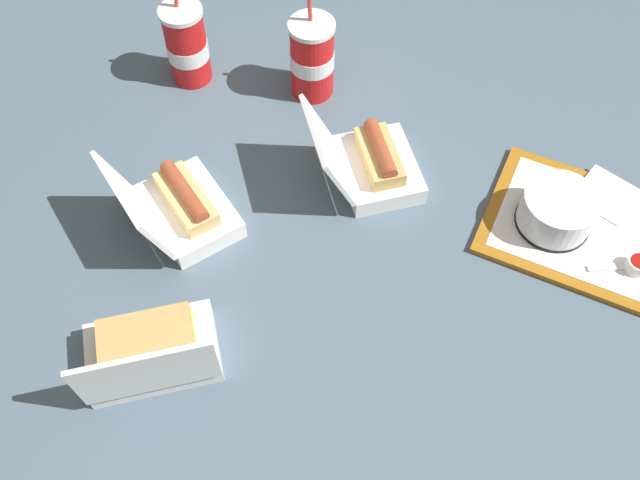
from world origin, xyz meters
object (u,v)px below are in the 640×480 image
cake_container (557,211)px  plastic_fork (619,267)px  clamshell_hotdog_back (182,207)px  food_tray (591,232)px  ketchup_cup (638,265)px  clamshell_hotdog_left (372,163)px  soda_cup_right (312,58)px  clamshell_sandwich_center (151,351)px  soda_cup_back (187,45)px

cake_container → plastic_fork: bearing=161.1°
plastic_fork → clamshell_hotdog_back: (0.74, 0.22, 0.02)m
food_tray → cake_container: cake_container is taller
cake_container → ketchup_cup: size_ratio=3.35×
plastic_fork → cake_container: bearing=-48.3°
food_tray → clamshell_hotdog_left: clamshell_hotdog_left is taller
cake_container → soda_cup_right: bearing=-13.5°
food_tray → cake_container: (0.07, 0.01, 0.04)m
ketchup_cup → clamshell_sandwich_center: (0.66, 0.49, 0.02)m
clamshell_hotdog_back → clamshell_hotdog_left: same height
ketchup_cup → clamshell_hotdog_back: (0.76, 0.23, 0.01)m
clamshell_hotdog_back → soda_cup_back: size_ratio=1.08×
clamshell_sandwich_center → cake_container: bearing=-133.6°
plastic_fork → soda_cup_back: (0.91, -0.10, 0.07)m
soda_cup_right → clamshell_hotdog_left: bearing=141.2°
clamshell_sandwich_center → ketchup_cup: bearing=-143.2°
food_tray → soda_cup_right: 0.62m
cake_container → plastic_fork: cake_container is taller
food_tray → soda_cup_back: size_ratio=1.60×
clamshell_sandwich_center → clamshell_hotdog_left: clamshell_sandwich_center is taller
clamshell_sandwich_center → clamshell_hotdog_left: bearing=-108.6°
ketchup_cup → clamshell_hotdog_left: size_ratio=0.15×
clamshell_hotdog_back → clamshell_hotdog_left: (-0.27, -0.24, -0.00)m
clamshell_hotdog_back → ketchup_cup: bearing=-163.0°
food_tray → clamshell_sandwich_center: 0.79m
food_tray → ketchup_cup: (-0.09, 0.05, 0.02)m
clamshell_sandwich_center → soda_cup_back: (0.28, -0.59, 0.04)m
clamshell_hotdog_back → clamshell_sandwich_center: 0.28m
clamshell_hotdog_back → soda_cup_right: soda_cup_right is taller
food_tray → soda_cup_back: (0.85, -0.04, 0.08)m
clamshell_hotdog_back → clamshell_sandwich_center: clamshell_sandwich_center is taller
soda_cup_back → cake_container: bearing=175.8°
clamshell_hotdog_back → food_tray: bearing=-157.3°
food_tray → plastic_fork: plastic_fork is taller
clamshell_hotdog_back → clamshell_hotdog_left: bearing=-138.6°
food_tray → clamshell_sandwich_center: size_ratio=1.47×
clamshell_hotdog_left → soda_cup_right: 0.26m
ketchup_cup → plastic_fork: bearing=20.4°
clamshell_hotdog_back → clamshell_hotdog_left: 0.36m
soda_cup_back → clamshell_hotdog_left: bearing=168.5°
food_tray → cake_container: size_ratio=2.76×
cake_container → clamshell_hotdog_left: size_ratio=0.51×
plastic_fork → soda_cup_right: bearing=-44.0°
ketchup_cup → clamshell_sandwich_center: clamshell_sandwich_center is taller
cake_container → soda_cup_right: soda_cup_right is taller
clamshell_hotdog_left → food_tray: bearing=-173.5°
cake_container → clamshell_sandwich_center: 0.73m
cake_container → clamshell_hotdog_back: (0.61, 0.27, -0.01)m
clamshell_sandwich_center → clamshell_hotdog_left: 0.52m
food_tray → soda_cup_right: (0.61, -0.11, 0.08)m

